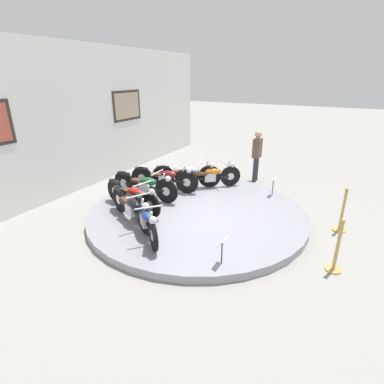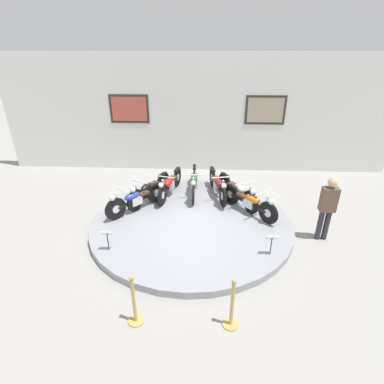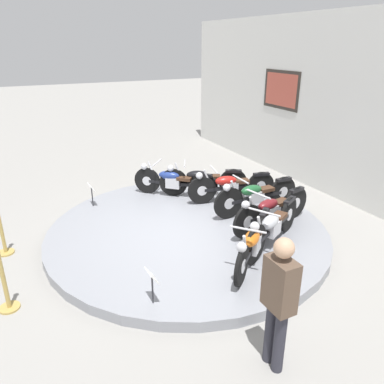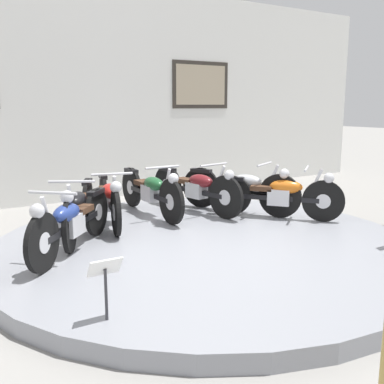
{
  "view_description": "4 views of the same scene",
  "coord_description": "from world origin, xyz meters",
  "px_view_note": "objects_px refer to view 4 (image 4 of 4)",
  "views": [
    {
      "loc": [
        -5.96,
        -3.0,
        3.28
      ],
      "look_at": [
        -0.0,
        0.15,
        0.61
      ],
      "focal_mm": 28.0,
      "sensor_mm": 36.0,
      "label": 1
    },
    {
      "loc": [
        0.32,
        -6.77,
        4.34
      ],
      "look_at": [
        0.01,
        0.16,
        0.9
      ],
      "focal_mm": 28.0,
      "sensor_mm": 36.0,
      "label": 2
    },
    {
      "loc": [
        5.73,
        -2.76,
        3.44
      ],
      "look_at": [
        0.06,
        0.06,
        0.9
      ],
      "focal_mm": 35.0,
      "sensor_mm": 36.0,
      "label": 3
    },
    {
      "loc": [
        -2.91,
        -4.54,
        1.83
      ],
      "look_at": [
        -0.06,
        0.21,
        0.76
      ],
      "focal_mm": 42.0,
      "sensor_mm": 36.0,
      "label": 4
    }
  ],
  "objects_px": {
    "motorcycle_black": "(79,207)",
    "motorcycle_red": "(109,198)",
    "info_placard_front_left": "(105,275)",
    "motorcycle_silver": "(241,188)",
    "motorcycle_blue": "(71,221)",
    "motorcycle_orange": "(279,194)",
    "motorcycle_green": "(151,190)",
    "motorcycle_maroon": "(197,187)"
  },
  "relations": [
    {
      "from": "motorcycle_red",
      "to": "info_placard_front_left",
      "type": "bearing_deg",
      "value": -111.27
    },
    {
      "from": "motorcycle_maroon",
      "to": "info_placard_front_left",
      "type": "xyz_separation_m",
      "value": [
        -2.52,
        -2.77,
        -0.02
      ]
    },
    {
      "from": "motorcycle_red",
      "to": "info_placard_front_left",
      "type": "relative_size",
      "value": 3.76
    },
    {
      "from": "motorcycle_red",
      "to": "motorcycle_maroon",
      "type": "distance_m",
      "value": 1.44
    },
    {
      "from": "motorcycle_silver",
      "to": "motorcycle_green",
      "type": "bearing_deg",
      "value": 156.48
    },
    {
      "from": "motorcycle_green",
      "to": "motorcycle_maroon",
      "type": "height_order",
      "value": "same"
    },
    {
      "from": "motorcycle_black",
      "to": "motorcycle_silver",
      "type": "height_order",
      "value": "motorcycle_silver"
    },
    {
      "from": "motorcycle_black",
      "to": "motorcycle_maroon",
      "type": "xyz_separation_m",
      "value": [
        2.0,
        0.41,
        0.01
      ]
    },
    {
      "from": "motorcycle_blue",
      "to": "motorcycle_black",
      "type": "relative_size",
      "value": 0.83
    },
    {
      "from": "motorcycle_black",
      "to": "info_placard_front_left",
      "type": "xyz_separation_m",
      "value": [
        -0.52,
        -2.36,
        -0.02
      ]
    },
    {
      "from": "motorcycle_silver",
      "to": "info_placard_front_left",
      "type": "relative_size",
      "value": 3.51
    },
    {
      "from": "motorcycle_red",
      "to": "info_placard_front_left",
      "type": "height_order",
      "value": "motorcycle_red"
    },
    {
      "from": "motorcycle_silver",
      "to": "motorcycle_orange",
      "type": "xyz_separation_m",
      "value": [
        0.27,
        -0.58,
        -0.02
      ]
    },
    {
      "from": "motorcycle_green",
      "to": "motorcycle_maroon",
      "type": "xyz_separation_m",
      "value": [
        0.72,
        -0.15,
        -0.0
      ]
    },
    {
      "from": "motorcycle_green",
      "to": "motorcycle_orange",
      "type": "height_order",
      "value": "motorcycle_green"
    },
    {
      "from": "motorcycle_orange",
      "to": "info_placard_front_left",
      "type": "distance_m",
      "value": 3.79
    },
    {
      "from": "motorcycle_maroon",
      "to": "motorcycle_silver",
      "type": "relative_size",
      "value": 1.1
    },
    {
      "from": "motorcycle_blue",
      "to": "motorcycle_silver",
      "type": "bearing_deg",
      "value": 11.56
    },
    {
      "from": "motorcycle_black",
      "to": "motorcycle_red",
      "type": "height_order",
      "value": "motorcycle_black"
    },
    {
      "from": "info_placard_front_left",
      "to": "motorcycle_maroon",
      "type": "bearing_deg",
      "value": 47.67
    },
    {
      "from": "motorcycle_blue",
      "to": "motorcycle_maroon",
      "type": "relative_size",
      "value": 0.76
    },
    {
      "from": "motorcycle_green",
      "to": "motorcycle_blue",
      "type": "bearing_deg",
      "value": -143.79
    },
    {
      "from": "motorcycle_orange",
      "to": "motorcycle_green",
      "type": "bearing_deg",
      "value": 143.73
    },
    {
      "from": "info_placard_front_left",
      "to": "motorcycle_silver",
      "type": "bearing_deg",
      "value": 37.42
    },
    {
      "from": "motorcycle_red",
      "to": "motorcycle_silver",
      "type": "bearing_deg",
      "value": -11.49
    },
    {
      "from": "motorcycle_silver",
      "to": "info_placard_front_left",
      "type": "distance_m",
      "value": 3.88
    },
    {
      "from": "motorcycle_blue",
      "to": "motorcycle_black",
      "type": "height_order",
      "value": "motorcycle_black"
    },
    {
      "from": "motorcycle_black",
      "to": "motorcycle_orange",
      "type": "xyz_separation_m",
      "value": [
        2.84,
        -0.58,
        -0.01
      ]
    },
    {
      "from": "motorcycle_green",
      "to": "motorcycle_orange",
      "type": "relative_size",
      "value": 1.32
    },
    {
      "from": "motorcycle_maroon",
      "to": "motorcycle_orange",
      "type": "height_order",
      "value": "motorcycle_maroon"
    },
    {
      "from": "motorcycle_black",
      "to": "motorcycle_blue",
      "type": "bearing_deg",
      "value": -115.15
    },
    {
      "from": "motorcycle_green",
      "to": "info_placard_front_left",
      "type": "bearing_deg",
      "value": -121.69
    },
    {
      "from": "info_placard_front_left",
      "to": "motorcycle_green",
      "type": "bearing_deg",
      "value": 58.31
    },
    {
      "from": "motorcycle_blue",
      "to": "motorcycle_orange",
      "type": "relative_size",
      "value": 0.98
    },
    {
      "from": "motorcycle_blue",
      "to": "motorcycle_green",
      "type": "distance_m",
      "value": 1.93
    },
    {
      "from": "motorcycle_silver",
      "to": "motorcycle_maroon",
      "type": "bearing_deg",
      "value": 143.89
    },
    {
      "from": "motorcycle_blue",
      "to": "motorcycle_silver",
      "type": "distance_m",
      "value": 2.89
    },
    {
      "from": "motorcycle_silver",
      "to": "motorcycle_blue",
      "type": "bearing_deg",
      "value": -168.44
    },
    {
      "from": "motorcycle_green",
      "to": "motorcycle_maroon",
      "type": "distance_m",
      "value": 0.74
    },
    {
      "from": "motorcycle_blue",
      "to": "motorcycle_maroon",
      "type": "distance_m",
      "value": 2.48
    },
    {
      "from": "motorcycle_red",
      "to": "motorcycle_maroon",
      "type": "xyz_separation_m",
      "value": [
        1.44,
        0.0,
        0.01
      ]
    },
    {
      "from": "motorcycle_blue",
      "to": "motorcycle_orange",
      "type": "bearing_deg",
      "value": -0.02
    }
  ]
}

